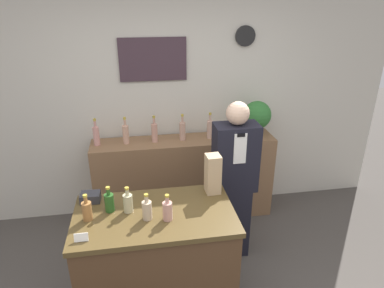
# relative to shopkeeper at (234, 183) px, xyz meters

# --- Properties ---
(back_wall) EXTENTS (5.20, 0.09, 2.70)m
(back_wall) POSITION_rel_shopkeeper_xyz_m (-0.52, 0.97, 0.56)
(back_wall) COLOR beige
(back_wall) RESTS_ON ground_plane
(back_shelf) EXTENTS (2.02, 0.39, 0.97)m
(back_shelf) POSITION_rel_shopkeeper_xyz_m (-0.37, 0.72, -0.31)
(back_shelf) COLOR brown
(back_shelf) RESTS_ON ground_plane
(display_counter) EXTENTS (1.19, 0.69, 0.94)m
(display_counter) POSITION_rel_shopkeeper_xyz_m (-0.78, -0.59, -0.32)
(display_counter) COLOR #4C331E
(display_counter) RESTS_ON ground_plane
(shopkeeper) EXTENTS (0.40, 0.25, 1.59)m
(shopkeeper) POSITION_rel_shopkeeper_xyz_m (0.00, 0.00, 0.00)
(shopkeeper) COLOR black
(shopkeeper) RESTS_ON ground_plane
(potted_plant) EXTENTS (0.31, 0.31, 0.40)m
(potted_plant) POSITION_rel_shopkeeper_xyz_m (0.44, 0.70, 0.41)
(potted_plant) COLOR #B27047
(potted_plant) RESTS_ON back_shelf
(paper_bag) EXTENTS (0.12, 0.13, 0.33)m
(paper_bag) POSITION_rel_shopkeeper_xyz_m (-0.29, -0.36, 0.31)
(paper_bag) COLOR tan
(paper_bag) RESTS_ON display_counter
(price_card_left) EXTENTS (0.09, 0.02, 0.06)m
(price_card_left) POSITION_rel_shopkeeper_xyz_m (-1.27, -0.83, 0.18)
(price_card_left) COLOR white
(price_card_left) RESTS_ON display_counter
(gift_box) EXTENTS (0.15, 0.12, 0.07)m
(gift_box) POSITION_rel_shopkeeper_xyz_m (-1.26, -0.34, 0.19)
(gift_box) COLOR #2D2D33
(gift_box) RESTS_ON display_counter
(counter_bottle_0) EXTENTS (0.07, 0.07, 0.20)m
(counter_bottle_0) POSITION_rel_shopkeeper_xyz_m (-1.26, -0.59, 0.23)
(counter_bottle_0) COLOR #9A6737
(counter_bottle_0) RESTS_ON display_counter
(counter_bottle_1) EXTENTS (0.07, 0.07, 0.20)m
(counter_bottle_1) POSITION_rel_shopkeeper_xyz_m (-1.11, -0.50, 0.23)
(counter_bottle_1) COLOR #25531F
(counter_bottle_1) RESTS_ON display_counter
(counter_bottle_2) EXTENTS (0.07, 0.07, 0.20)m
(counter_bottle_2) POSITION_rel_shopkeeper_xyz_m (-0.97, -0.53, 0.23)
(counter_bottle_2) COLOR #B4AE86
(counter_bottle_2) RESTS_ON display_counter
(counter_bottle_3) EXTENTS (0.07, 0.07, 0.20)m
(counter_bottle_3) POSITION_rel_shopkeeper_xyz_m (-0.84, -0.65, 0.23)
(counter_bottle_3) COLOR tan
(counter_bottle_3) RESTS_ON display_counter
(counter_bottle_4) EXTENTS (0.07, 0.07, 0.20)m
(counter_bottle_4) POSITION_rel_shopkeeper_xyz_m (-0.70, -0.68, 0.23)
(counter_bottle_4) COLOR tan
(counter_bottle_4) RESTS_ON display_counter
(shelf_bottle_0) EXTENTS (0.07, 0.07, 0.29)m
(shelf_bottle_0) POSITION_rel_shopkeeper_xyz_m (-1.30, 0.73, 0.28)
(shelf_bottle_0) COLOR tan
(shelf_bottle_0) RESTS_ON back_shelf
(shelf_bottle_1) EXTENTS (0.07, 0.07, 0.29)m
(shelf_bottle_1) POSITION_rel_shopkeeper_xyz_m (-0.99, 0.73, 0.28)
(shelf_bottle_1) COLOR tan
(shelf_bottle_1) RESTS_ON back_shelf
(shelf_bottle_2) EXTENTS (0.07, 0.07, 0.29)m
(shelf_bottle_2) POSITION_rel_shopkeeper_xyz_m (-0.69, 0.72, 0.28)
(shelf_bottle_2) COLOR tan
(shelf_bottle_2) RESTS_ON back_shelf
(shelf_bottle_3) EXTENTS (0.07, 0.07, 0.29)m
(shelf_bottle_3) POSITION_rel_shopkeeper_xyz_m (-0.38, 0.73, 0.28)
(shelf_bottle_3) COLOR tan
(shelf_bottle_3) RESTS_ON back_shelf
(shelf_bottle_4) EXTENTS (0.07, 0.07, 0.29)m
(shelf_bottle_4) POSITION_rel_shopkeeper_xyz_m (-0.08, 0.73, 0.28)
(shelf_bottle_4) COLOR tan
(shelf_bottle_4) RESTS_ON back_shelf
(shelf_bottle_5) EXTENTS (0.07, 0.07, 0.29)m
(shelf_bottle_5) POSITION_rel_shopkeeper_xyz_m (0.22, 0.70, 0.28)
(shelf_bottle_5) COLOR tan
(shelf_bottle_5) RESTS_ON back_shelf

